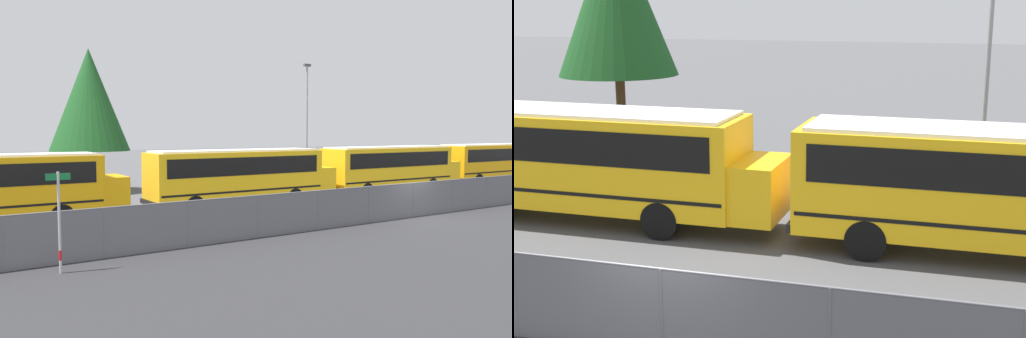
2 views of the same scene
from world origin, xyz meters
TOP-DOWN VIEW (x-y plane):
  - fence at (-0.00, -0.00)m, footprint 84.98×0.07m
  - school_bus_2 at (-5.67, 7.12)m, footprint 11.32×2.50m
  - school_bus_3 at (6.09, 7.06)m, footprint 11.32×2.50m
  - light_pole at (5.48, 15.50)m, footprint 0.60×0.24m

SIDE VIEW (x-z plane):
  - fence at x=0.00m, z-range 0.02..1.75m
  - school_bus_2 at x=-5.67m, z-range 0.31..3.57m
  - school_bus_3 at x=6.09m, z-range 0.31..3.57m
  - light_pole at x=5.48m, z-range 0.39..10.07m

